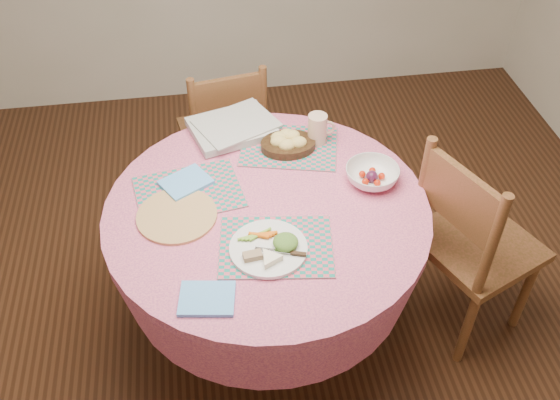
{
  "coord_description": "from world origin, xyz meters",
  "views": [
    {
      "loc": [
        -0.21,
        -1.7,
        2.37
      ],
      "look_at": [
        0.05,
        0.0,
        0.78
      ],
      "focal_mm": 40.0,
      "sensor_mm": 36.0,
      "label": 1
    }
  ],
  "objects": [
    {
      "name": "newspaper_stack",
      "position": [
        -0.08,
        0.49,
        0.78
      ],
      "size": [
        0.42,
        0.36,
        0.04
      ],
      "rotation": [
        0.0,
        0.0,
        0.28
      ],
      "color": "silver",
      "rests_on": "dining_table"
    },
    {
      "name": "napkin_far",
      "position": [
        -0.3,
        0.17,
        0.76
      ],
      "size": [
        0.23,
        0.21,
        0.01
      ],
      "primitive_type": "cube",
      "rotation": [
        0.0,
        0.0,
        0.53
      ],
      "color": "#62ADFC",
      "rests_on": "placemat_left"
    },
    {
      "name": "placemat_left",
      "position": [
        -0.29,
        0.13,
        0.75
      ],
      "size": [
        0.44,
        0.36,
        0.01
      ],
      "primitive_type": "cube",
      "rotation": [
        0.0,
        0.0,
        0.16
      ],
      "color": "#178172",
      "rests_on": "dining_table"
    },
    {
      "name": "latte_mug",
      "position": [
        0.27,
        0.37,
        0.82
      ],
      "size": [
        0.12,
        0.08,
        0.13
      ],
      "color": "beige",
      "rests_on": "placemat_back"
    },
    {
      "name": "chair_back",
      "position": [
        -0.1,
        0.88,
        0.46
      ],
      "size": [
        0.47,
        0.46,
        0.89
      ],
      "rotation": [
        0.0,
        0.0,
        3.31
      ],
      "color": "brown",
      "rests_on": "ground"
    },
    {
      "name": "napkin_near",
      "position": [
        -0.25,
        -0.41,
        0.76
      ],
      "size": [
        0.2,
        0.17,
        0.01
      ],
      "primitive_type": "cube",
      "rotation": [
        0.0,
        0.0,
        -0.15
      ],
      "color": "#62ADFC",
      "rests_on": "dining_table"
    },
    {
      "name": "placemat_back",
      "position": [
        0.14,
        0.35,
        0.75
      ],
      "size": [
        0.46,
        0.39,
        0.01
      ],
      "primitive_type": "cube",
      "rotation": [
        0.0,
        0.0,
        -0.24
      ],
      "color": "#178172",
      "rests_on": "dining_table"
    },
    {
      "name": "ground",
      "position": [
        0.0,
        0.0,
        0.0
      ],
      "size": [
        4.0,
        4.0,
        0.0
      ],
      "primitive_type": "plane",
      "color": "#331C0F",
      "rests_on": "ground"
    },
    {
      "name": "bread_bowl",
      "position": [
        0.13,
        0.34,
        0.79
      ],
      "size": [
        0.23,
        0.23,
        0.08
      ],
      "color": "black",
      "rests_on": "placemat_back"
    },
    {
      "name": "fruit_bowl",
      "position": [
        0.43,
        0.08,
        0.78
      ],
      "size": [
        0.24,
        0.24,
        0.07
      ],
      "rotation": [
        0.0,
        0.0,
        0.16
      ],
      "color": "white",
      "rests_on": "dining_table"
    },
    {
      "name": "dinner_plate",
      "position": [
        -0.02,
        -0.23,
        0.77
      ],
      "size": [
        0.28,
        0.28,
        0.05
      ],
      "rotation": [
        0.0,
        0.0,
        0.12
      ],
      "color": "white",
      "rests_on": "placemat_front"
    },
    {
      "name": "chair_right",
      "position": [
        0.83,
        -0.08,
        0.51
      ],
      "size": [
        0.57,
        0.59,
        0.97
      ],
      "rotation": [
        0.0,
        0.0,
        1.98
      ],
      "color": "brown",
      "rests_on": "ground"
    },
    {
      "name": "wicker_trivet",
      "position": [
        -0.34,
        -0.0,
        0.76
      ],
      "size": [
        0.3,
        0.3,
        0.01
      ],
      "primitive_type": "cylinder",
      "color": "tan",
      "rests_on": "dining_table"
    },
    {
      "name": "placemat_front",
      "position": [
        0.0,
        -0.21,
        0.75
      ],
      "size": [
        0.44,
        0.35,
        0.01
      ],
      "primitive_type": "cube",
      "rotation": [
        0.0,
        0.0,
        -0.13
      ],
      "color": "#178172",
      "rests_on": "dining_table"
    },
    {
      "name": "dining_table",
      "position": [
        0.0,
        0.0,
        0.56
      ],
      "size": [
        1.24,
        1.24,
        0.75
      ],
      "color": "pink",
      "rests_on": "ground"
    }
  ]
}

